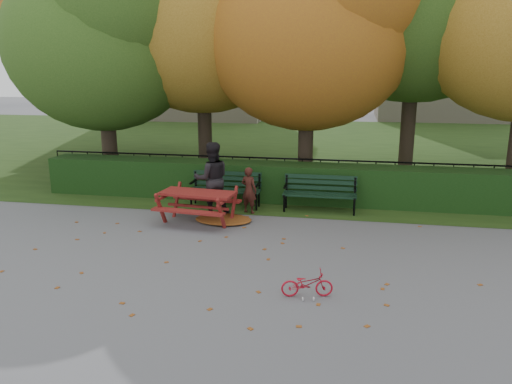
% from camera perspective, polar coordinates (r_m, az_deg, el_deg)
% --- Properties ---
extents(ground, '(90.00, 90.00, 0.00)m').
position_cam_1_polar(ground, '(9.23, -1.16, -8.15)').
color(ground, slate).
rests_on(ground, ground).
extents(grass_strip, '(90.00, 90.00, 0.00)m').
position_cam_1_polar(grass_strip, '(22.70, 6.13, 5.22)').
color(grass_strip, '#1F3812').
rests_on(grass_strip, ground).
extents(building_left, '(10.00, 7.00, 15.00)m').
position_cam_1_polar(building_left, '(36.23, -7.10, 20.40)').
color(building_left, tan).
rests_on(building_left, ground).
extents(building_right, '(9.00, 6.00, 12.00)m').
position_cam_1_polar(building_right, '(36.97, 21.37, 17.12)').
color(building_right, tan).
rests_on(building_right, ground).
extents(hedge, '(13.00, 0.90, 1.00)m').
position_cam_1_polar(hedge, '(13.32, 2.80, 1.11)').
color(hedge, black).
rests_on(hedge, ground).
extents(iron_fence, '(14.00, 0.04, 1.02)m').
position_cam_1_polar(iron_fence, '(14.09, 3.26, 1.98)').
color(iron_fence, black).
rests_on(iron_fence, ground).
extents(tree_a, '(5.88, 5.60, 7.48)m').
position_cam_1_polar(tree_a, '(15.61, -16.56, 17.34)').
color(tree_a, '#31221D').
rests_on(tree_a, ground).
extents(tree_b, '(6.72, 6.40, 8.79)m').
position_cam_1_polar(tree_b, '(15.79, -5.19, 21.02)').
color(tree_b, '#31221D').
rests_on(tree_b, ground).
extents(tree_c, '(6.30, 6.00, 8.00)m').
position_cam_1_polar(tree_c, '(14.41, 7.36, 19.31)').
color(tree_c, '#31221D').
rests_on(tree_c, ground).
extents(tree_f, '(6.93, 6.60, 9.19)m').
position_cam_1_polar(tree_f, '(19.84, -17.08, 19.92)').
color(tree_f, '#31221D').
rests_on(tree_f, ground).
extents(bench_left, '(1.80, 0.57, 0.88)m').
position_cam_1_polar(bench_left, '(12.80, -3.47, 0.65)').
color(bench_left, black).
rests_on(bench_left, ground).
extents(bench_right, '(1.80, 0.57, 0.88)m').
position_cam_1_polar(bench_right, '(12.44, 7.31, 0.17)').
color(bench_right, black).
rests_on(bench_right, ground).
extents(picnic_table, '(1.82, 1.53, 0.82)m').
position_cam_1_polar(picnic_table, '(11.49, -6.68, -0.77)').
color(picnic_table, maroon).
rests_on(picnic_table, ground).
extents(leaf_pile, '(1.38, 0.99, 0.09)m').
position_cam_1_polar(leaf_pile, '(11.65, -3.74, -3.14)').
color(leaf_pile, brown).
rests_on(leaf_pile, ground).
extents(leaf_scatter, '(9.00, 5.70, 0.01)m').
position_cam_1_polar(leaf_scatter, '(9.50, -0.78, -7.44)').
color(leaf_scatter, brown).
rests_on(leaf_scatter, ground).
extents(child, '(0.49, 0.40, 1.15)m').
position_cam_1_polar(child, '(12.16, -0.82, 0.21)').
color(child, '#3E1913').
rests_on(child, ground).
extents(adult, '(1.06, 0.95, 1.78)m').
position_cam_1_polar(adult, '(11.99, -5.06, 1.51)').
color(adult, black).
rests_on(adult, ground).
extents(bicycle, '(0.85, 0.45, 0.43)m').
position_cam_1_polar(bicycle, '(7.95, 5.86, -10.39)').
color(bicycle, '#B41023').
rests_on(bicycle, ground).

